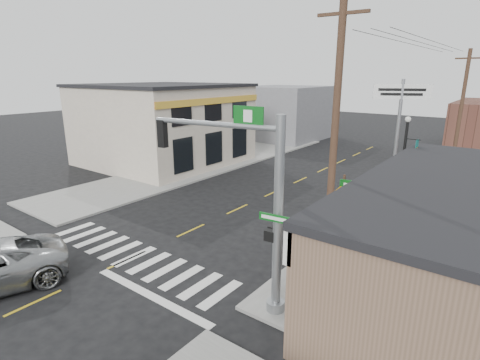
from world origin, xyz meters
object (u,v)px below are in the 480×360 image
Objects in this scene: lamp_post at (404,162)px; utility_pole_near at (334,143)px; traffic_signal_pole at (257,193)px; guide_sign at (355,196)px; dance_center_sign at (400,109)px; fire_hydrant at (352,260)px; bare_tree at (416,203)px; utility_pole_far at (459,120)px.

lamp_post is 7.98m from utility_pole_near.
utility_pole_near reaches higher than lamp_post.
traffic_signal_pole is 8.50m from guide_sign.
dance_center_sign is at bearing 83.16° from traffic_signal_pole.
utility_pole_near is at bearing -73.92° from lamp_post.
lamp_post is 0.54× the size of utility_pole_near.
dance_center_sign reaches higher than fire_hydrant.
bare_tree is at bearing 3.79° from utility_pole_near.
utility_pole_far is at bearing 74.50° from traffic_signal_pole.
fire_hydrant is (1.40, -3.80, -1.49)m from guide_sign.
utility_pole_near is at bearing -93.78° from utility_pole_far.
utility_pole_near is (-2.94, -0.28, 1.81)m from bare_tree.
fire_hydrant is 12.87m from dance_center_sign.
utility_pole_far is at bearing 85.08° from fire_hydrant.
guide_sign is 4.31m from fire_hydrant.
bare_tree is at bearing -19.54° from fire_hydrant.
traffic_signal_pole is at bearing -112.28° from fire_hydrant.
dance_center_sign is (-1.70, 11.65, 5.20)m from fire_hydrant.
traffic_signal_pole is at bearing -110.01° from utility_pole_near.
fire_hydrant is 3.96m from bare_tree.
dance_center_sign is 13.22m from bare_tree.
utility_pole_near is at bearing 65.15° from traffic_signal_pole.
dance_center_sign reaches higher than traffic_signal_pole.
dance_center_sign is at bearing 130.96° from lamp_post.
guide_sign is 0.30× the size of utility_pole_far.
fire_hydrant is (1.81, 4.41, -3.70)m from traffic_signal_pole.
utility_pole_far is (2.00, 16.19, -0.54)m from utility_pole_near.
dance_center_sign is at bearing -127.68° from utility_pole_far.
utility_pole_near reaches higher than guide_sign.
bare_tree reaches higher than fire_hydrant.
traffic_signal_pole is 1.53× the size of bare_tree.
traffic_signal_pole is 6.03m from fire_hydrant.
traffic_signal_pole is 16.13m from dance_center_sign.
utility_pole_near is at bearing -108.97° from dance_center_sign.
traffic_signal_pole is 0.91× the size of dance_center_sign.
utility_pole_near is 1.11× the size of utility_pole_far.
lamp_post is 8.73m from utility_pole_far.
traffic_signal_pole is at bearing -95.79° from utility_pole_far.
traffic_signal_pole is 1.20× the size of lamp_post.
utility_pole_far reaches higher than bare_tree.
fire_hydrant is 0.07× the size of utility_pole_far.
guide_sign is at bearing -100.16° from utility_pole_far.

